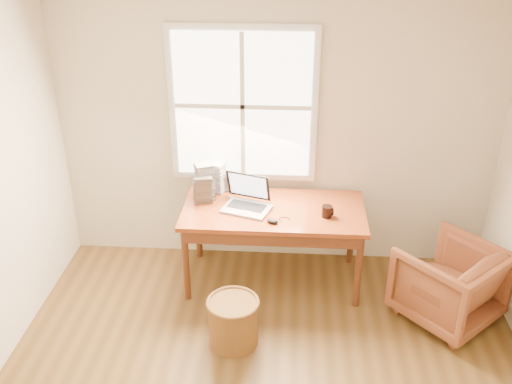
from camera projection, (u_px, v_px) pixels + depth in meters
room_shell at (260, 258)px, 3.29m from camera, size 4.04×4.54×2.64m
desk at (274, 211)px, 5.01m from camera, size 1.60×0.80×0.04m
armchair at (449, 283)px, 4.72m from camera, size 1.03×1.04×0.68m
wicker_stool at (233, 322)px, 4.49m from camera, size 0.49×0.49×0.39m
laptop at (246, 193)px, 4.91m from camera, size 0.57×0.58×0.33m
mouse at (272, 221)px, 4.77m from camera, size 0.12×0.10×0.03m
coffee_mug at (327, 211)px, 4.85m from camera, size 0.10×0.10×0.10m
cd_stack_a at (216, 177)px, 5.24m from camera, size 0.18×0.17×0.29m
cd_stack_b at (203, 188)px, 5.08m from camera, size 0.19×0.17×0.25m
cd_stack_c at (205, 181)px, 5.10m from camera, size 0.19×0.18×0.34m
cd_stack_d at (225, 181)px, 5.30m from camera, size 0.16×0.15×0.18m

